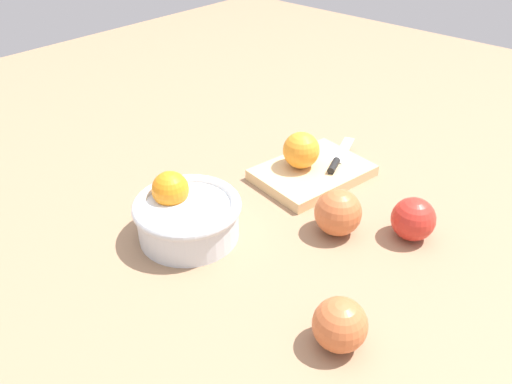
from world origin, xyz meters
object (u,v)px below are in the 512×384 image
Objects in this scene: orange_on_board at (301,150)px; apple_front_right at (413,219)px; cutting_board at (312,173)px; apple_front_left at (340,325)px; apple_front_right_2 at (338,213)px; bowl at (186,214)px; knife at (338,159)px.

orange_on_board is 0.99× the size of apple_front_right.
apple_front_left is (-0.30, -0.27, 0.02)m from cutting_board.
bowl is at bearing 133.82° from apple_front_right_2.
knife reaches higher than cutting_board.
apple_front_right_2 is 0.24m from apple_front_left.
bowl is 2.45× the size of apple_front_right.
knife is 1.95× the size of apple_front_right_2.
apple_front_right_2 reaches higher than apple_front_left.
bowl is at bearing 170.99° from cutting_board.
bowl reaches higher than apple_front_right_2.
orange_on_board reaches higher than apple_front_right.
apple_front_left is (-0.29, -0.29, -0.02)m from orange_on_board.
apple_front_right is at bearing 8.19° from apple_front_left.
knife is 0.20m from apple_front_right_2.
apple_front_right is 0.92× the size of apple_front_right_2.
apple_front_right reaches higher than knife.
orange_on_board reaches higher than knife.
knife is 0.44m from apple_front_left.
apple_front_left is at bearing -138.58° from cutting_board.
orange_on_board is 0.08m from knife.
orange_on_board is 0.99× the size of apple_front_left.
knife is at bearing -10.90° from bowl.
cutting_board is (0.28, -0.04, -0.03)m from bowl.
cutting_board is at bearing -64.33° from orange_on_board.
apple_front_right_2 is at bearing 35.08° from apple_front_left.
bowl is 0.29m from cutting_board.
apple_front_right_2 is (-0.17, -0.11, 0.01)m from knife.
apple_front_right_2 is (-0.11, -0.13, 0.03)m from cutting_board.
cutting_board is at bearing 50.08° from apple_front_right_2.
cutting_board is 2.97× the size of apple_front_right.
cutting_board is at bearing 79.90° from apple_front_right.
bowl is 0.37m from apple_front_right.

